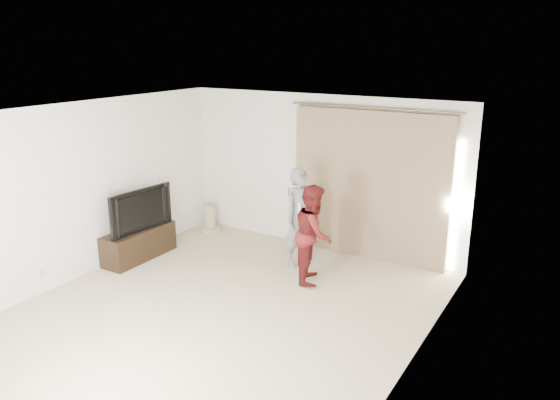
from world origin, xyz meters
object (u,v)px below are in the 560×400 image
(tv, at_px, (136,209))
(person_man, at_px, (300,217))
(tv_console, at_px, (139,243))
(person_woman, at_px, (314,233))

(tv, bearing_deg, person_man, -59.76)
(tv, bearing_deg, tv_console, 0.00)
(tv_console, xyz_separation_m, tv, (0.00, 0.00, 0.59))
(tv_console, bearing_deg, tv, 0.00)
(tv_console, relative_size, person_man, 0.83)
(person_man, distance_m, person_woman, 0.62)
(tv_console, height_order, person_woman, person_woman)
(tv, height_order, person_man, person_man)
(tv, bearing_deg, person_woman, -71.13)
(tv_console, xyz_separation_m, person_man, (2.38, 1.11, 0.53))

